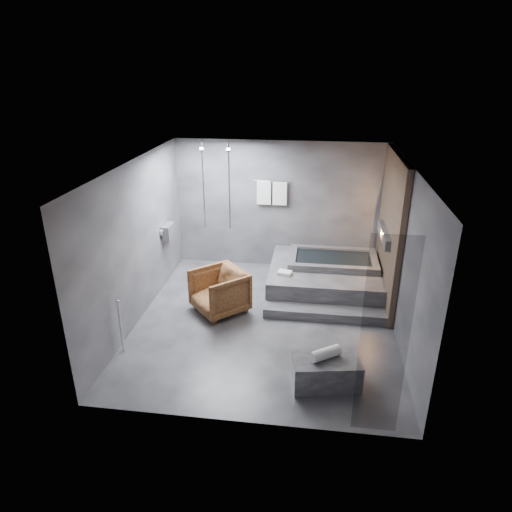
# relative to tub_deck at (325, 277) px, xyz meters

# --- Properties ---
(room) EXTENTS (5.00, 5.04, 2.82)m
(room) POSITION_rel_tub_deck_xyz_m (-0.65, -1.21, 1.48)
(room) COLOR #2C2C2E
(room) RESTS_ON ground
(tub_deck) EXTENTS (2.20, 2.00, 0.50)m
(tub_deck) POSITION_rel_tub_deck_xyz_m (0.00, 0.00, 0.00)
(tub_deck) COLOR #313133
(tub_deck) RESTS_ON ground
(tub_step) EXTENTS (2.20, 0.36, 0.18)m
(tub_step) POSITION_rel_tub_deck_xyz_m (0.00, -1.18, -0.16)
(tub_step) COLOR #313133
(tub_step) RESTS_ON ground
(concrete_bench) EXTENTS (1.03, 0.68, 0.43)m
(concrete_bench) POSITION_rel_tub_deck_xyz_m (0.01, -3.05, -0.04)
(concrete_bench) COLOR #2F3032
(concrete_bench) RESTS_ON ground
(driftwood_chair) EXTENTS (1.24, 1.24, 0.81)m
(driftwood_chair) POSITION_rel_tub_deck_xyz_m (-1.93, -1.19, 0.16)
(driftwood_chair) COLOR #402210
(driftwood_chair) RESTS_ON ground
(rolled_towel) EXTENTS (0.46, 0.38, 0.16)m
(rolled_towel) POSITION_rel_tub_deck_xyz_m (-0.01, -3.02, 0.26)
(rolled_towel) COLOR white
(rolled_towel) RESTS_ON concrete_bench
(deck_towel) EXTENTS (0.30, 0.24, 0.07)m
(deck_towel) POSITION_rel_tub_deck_xyz_m (-0.78, -0.51, 0.28)
(deck_towel) COLOR silver
(deck_towel) RESTS_ON tub_deck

